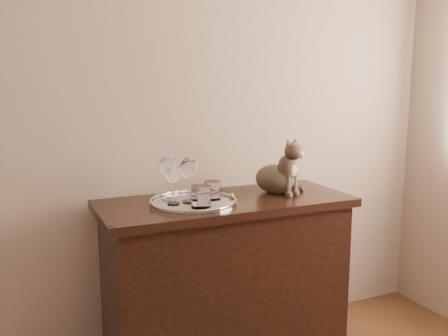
% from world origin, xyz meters
% --- Properties ---
extents(wall_back, '(4.00, 0.10, 2.70)m').
position_xyz_m(wall_back, '(0.00, 2.25, 1.35)').
color(wall_back, tan).
rests_on(wall_back, ground).
extents(sideboard, '(1.20, 0.50, 0.85)m').
position_xyz_m(sideboard, '(0.60, 1.94, 0.42)').
color(sideboard, black).
rests_on(sideboard, ground).
extents(tray, '(0.40, 0.40, 0.01)m').
position_xyz_m(tray, '(0.43, 1.93, 0.85)').
color(tray, silver).
rests_on(tray, sideboard).
extents(wine_glass_a, '(0.08, 0.08, 0.21)m').
position_xyz_m(wine_glass_a, '(0.34, 2.01, 0.96)').
color(wine_glass_a, white).
rests_on(wine_glass_a, tray).
extents(wine_glass_c, '(0.07, 0.07, 0.18)m').
position_xyz_m(wine_glass_c, '(0.34, 1.93, 0.95)').
color(wine_glass_c, white).
rests_on(wine_glass_c, tray).
extents(wine_glass_d, '(0.08, 0.08, 0.21)m').
position_xyz_m(wine_glass_d, '(0.41, 1.93, 0.96)').
color(wine_glass_d, white).
rests_on(wine_glass_d, tray).
extents(tumbler_b, '(0.09, 0.09, 0.10)m').
position_xyz_m(tumbler_b, '(0.43, 1.82, 0.91)').
color(tumbler_b, white).
rests_on(tumbler_b, tray).
extents(tumbler_c, '(0.08, 0.08, 0.09)m').
position_xyz_m(tumbler_c, '(0.53, 1.93, 0.90)').
color(tumbler_c, silver).
rests_on(tumbler_c, tray).
extents(cat, '(0.36, 0.35, 0.28)m').
position_xyz_m(cat, '(0.89, 1.97, 0.99)').
color(cat, '#4F3D2F').
rests_on(cat, sideboard).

